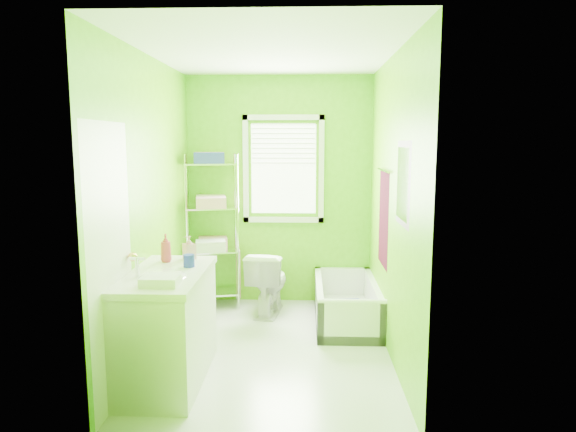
{
  "coord_description": "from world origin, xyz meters",
  "views": [
    {
      "loc": [
        0.31,
        -4.41,
        1.87
      ],
      "look_at": [
        0.14,
        0.25,
        1.18
      ],
      "focal_mm": 32.0,
      "sensor_mm": 36.0,
      "label": 1
    }
  ],
  "objects_px": {
    "bathtub": "(346,309)",
    "wire_shelf_unit": "(213,213)",
    "toilet": "(268,282)",
    "vanity": "(167,323)"
  },
  "relations": [
    {
      "from": "bathtub",
      "to": "toilet",
      "type": "bearing_deg",
      "value": 162.89
    },
    {
      "from": "wire_shelf_unit",
      "to": "vanity",
      "type": "bearing_deg",
      "value": -90.96
    },
    {
      "from": "bathtub",
      "to": "wire_shelf_unit",
      "type": "height_order",
      "value": "wire_shelf_unit"
    },
    {
      "from": "vanity",
      "to": "wire_shelf_unit",
      "type": "height_order",
      "value": "wire_shelf_unit"
    },
    {
      "from": "bathtub",
      "to": "wire_shelf_unit",
      "type": "distance_m",
      "value": 1.81
    },
    {
      "from": "vanity",
      "to": "wire_shelf_unit",
      "type": "relative_size",
      "value": 0.66
    },
    {
      "from": "toilet",
      "to": "vanity",
      "type": "distance_m",
      "value": 1.75
    },
    {
      "from": "toilet",
      "to": "wire_shelf_unit",
      "type": "xyz_separation_m",
      "value": [
        -0.64,
        0.24,
        0.72
      ]
    },
    {
      "from": "vanity",
      "to": "toilet",
      "type": "bearing_deg",
      "value": 67.63
    },
    {
      "from": "bathtub",
      "to": "toilet",
      "type": "xyz_separation_m",
      "value": [
        -0.83,
        0.26,
        0.21
      ]
    }
  ]
}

